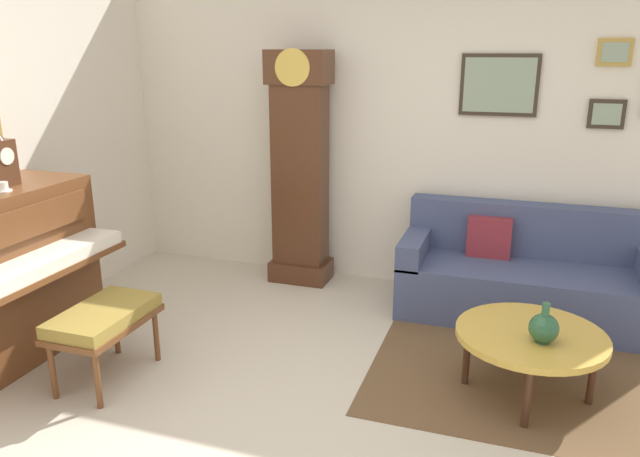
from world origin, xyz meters
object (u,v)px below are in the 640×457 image
couch (525,276)px  teacup (2,188)px  mantel_clock (0,160)px  grandfather_clock (300,176)px  coffee_table (531,337)px  piano_bench (104,320)px  green_jug (544,328)px

couch → teacup: (-3.19, -1.83, 0.87)m
couch → mantel_clock: 3.85m
grandfather_clock → couch: (1.92, -0.14, -0.65)m
mantel_clock → couch: bearing=27.2°
grandfather_clock → coffee_table: bearing=-34.8°
piano_bench → teacup: bearing=176.0°
piano_bench → teacup: (-0.71, 0.05, 0.78)m
grandfather_clock → teacup: grandfather_clock is taller
mantel_clock → piano_bench: bearing=-12.1°
grandfather_clock → green_jug: bearing=-36.0°
piano_bench → mantel_clock: bearing=167.9°
grandfather_clock → mantel_clock: (-1.38, -1.84, 0.37)m
couch → green_jug: bearing=-85.8°
grandfather_clock → couch: bearing=-4.3°
piano_bench → grandfather_clock: (0.56, 2.02, 0.56)m
grandfather_clock → coffee_table: (1.96, -1.36, -0.58)m
mantel_clock → green_jug: size_ratio=1.58×
coffee_table → mantel_clock: size_ratio=2.32×
coffee_table → green_jug: (0.06, -0.11, 0.12)m
coffee_table → mantel_clock: (-3.35, -0.48, 0.95)m
coffee_table → teacup: (-3.23, -0.61, 0.80)m
teacup → green_jug: teacup is taller
piano_bench → teacup: teacup is taller
grandfather_clock → couch: grandfather_clock is taller
grandfather_clock → mantel_clock: size_ratio=5.34×
grandfather_clock → teacup: (-1.27, -1.97, 0.22)m
piano_bench → coffee_table: 2.61m
grandfather_clock → green_jug: 2.54m
piano_bench → grandfather_clock: grandfather_clock is taller
grandfather_clock → green_jug: size_ratio=8.46×
couch → teacup: 3.78m
couch → teacup: size_ratio=16.38×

